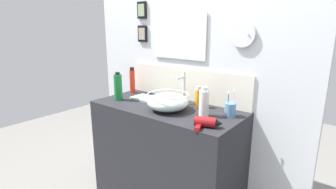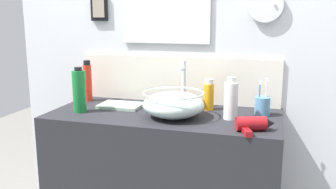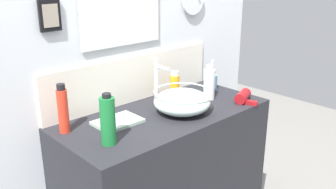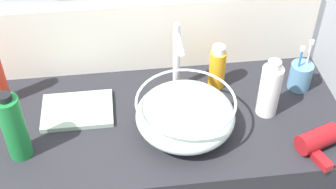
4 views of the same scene
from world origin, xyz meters
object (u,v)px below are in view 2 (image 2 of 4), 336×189
Objects in this scene: faucet at (183,81)px; hand_towel at (121,105)px; spray_bottle at (88,82)px; shampoo_bottle at (209,95)px; lotion_bottle at (231,100)px; glass_bowl_sink at (173,104)px; hair_drier at (254,124)px; toothbrush_cup at (262,106)px; soap_dispenser at (79,91)px.

faucet reaches higher than hand_towel.
hand_towel is at bearing -19.35° from spray_bottle.
lotion_bottle is at bearing -47.93° from shampoo_bottle.
glass_bowl_sink is 1.85× the size of shampoo_bottle.
lotion_bottle reaches higher than hair_drier.
hair_drier is at bearing -16.28° from glass_bowl_sink.
toothbrush_cup reaches higher than hand_towel.
spray_bottle reaches higher than hair_drier.
soap_dispenser is at bearing -155.13° from faucet.
hair_drier is at bearing -18.33° from spray_bottle.
lotion_bottle is 0.86× the size of spray_bottle.
soap_dispenser is (-0.77, -0.09, 0.02)m from lotion_bottle.
soap_dispenser is 1.03× the size of hand_towel.
shampoo_bottle is at bearing 171.32° from toothbrush_cup.
shampoo_bottle reaches higher than glass_bowl_sink.
hand_towel is at bearing -167.91° from faucet.
hair_drier is 1.10× the size of shampoo_bottle.
toothbrush_cup is 0.92× the size of lotion_bottle.
shampoo_bottle is at bearing 9.27° from hand_towel.
lotion_bottle reaches higher than glass_bowl_sink.
glass_bowl_sink is 0.28m from lotion_bottle.
glass_bowl_sink is 1.27× the size of spray_bottle.
lotion_bottle is (-0.12, 0.17, 0.07)m from hair_drier.
lotion_bottle is 0.78m from soap_dispenser.
lotion_bottle is (-0.15, -0.11, 0.05)m from toothbrush_cup.
toothbrush_cup is 0.19m from lotion_bottle.
shampoo_bottle is 0.72× the size of hand_towel.
spray_bottle is at bearing 178.61° from faucet.
glass_bowl_sink is 0.42m from hair_drier.
glass_bowl_sink reaches higher than hair_drier.
toothbrush_cup is 0.29m from shampoo_bottle.
hand_towel is (0.16, 0.16, -0.10)m from soap_dispenser.
spray_bottle is at bearing 179.32° from shampoo_bottle.
shampoo_bottle is (-0.26, 0.32, 0.05)m from hair_drier.
toothbrush_cup is at bearing 2.62° from hand_towel.
hand_towel is at bearing 44.46° from soap_dispenser.
faucet reaches higher than lotion_bottle.
faucet is 1.08× the size of spray_bottle.
soap_dispenser is at bearing -175.77° from glass_bowl_sink.
soap_dispenser is at bearing 174.93° from hair_drier.
hair_drier is (0.40, -0.31, -0.12)m from faucet.
shampoo_bottle is at bearing 2.30° from faucet.
shampoo_bottle is at bearing 132.07° from lotion_bottle.
glass_bowl_sink is 1.29× the size of soap_dispenser.
hair_drier is 1.04m from spray_bottle.
faucet is 1.36× the size of toothbrush_cup.
soap_dispenser reaches higher than hand_towel.
toothbrush_cup is 0.83× the size of hand_towel.
soap_dispenser is at bearing -71.24° from spray_bottle.
lotion_bottle is (0.28, 0.05, 0.03)m from glass_bowl_sink.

